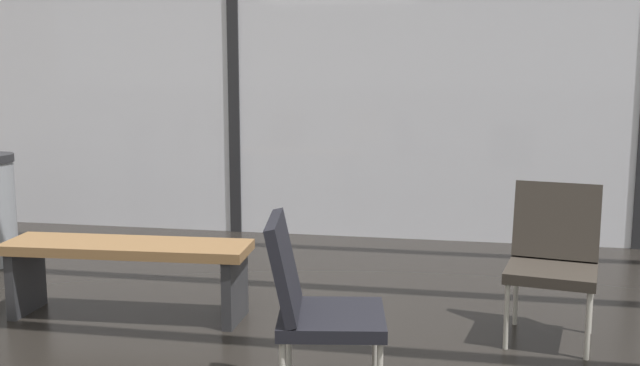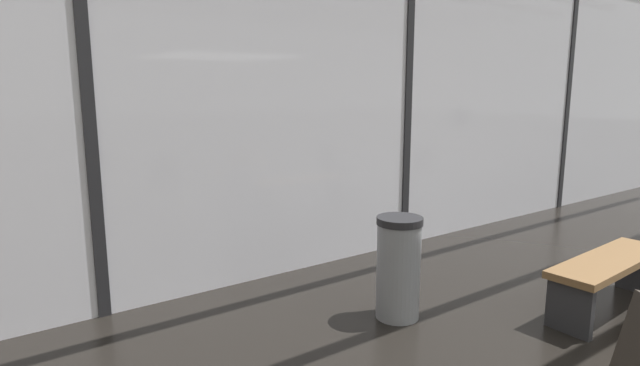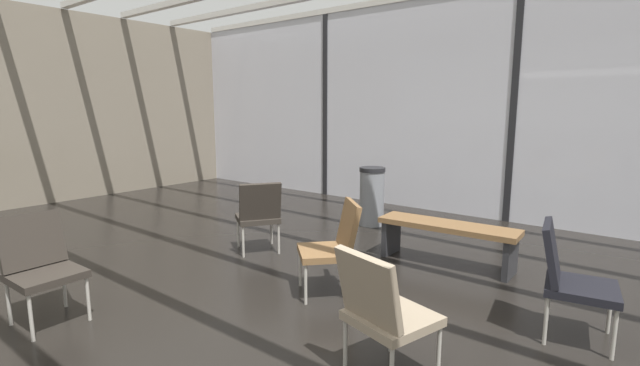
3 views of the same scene
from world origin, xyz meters
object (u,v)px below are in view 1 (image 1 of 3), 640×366
(parked_airplane, at_px, (307,24))
(lounge_chair_5, at_px, (554,252))
(lounge_chair_2, at_px, (312,299))
(waiting_bench, at_px, (128,260))

(parked_airplane, relative_size, lounge_chair_5, 16.05)
(parked_airplane, xyz_separation_m, lounge_chair_2, (1.90, -9.04, -1.65))
(lounge_chair_2, xyz_separation_m, lounge_chair_5, (1.17, 1.09, 0.00))
(lounge_chair_5, bearing_deg, waiting_bench, -166.46)
(waiting_bench, bearing_deg, parked_airplane, -89.06)
(lounge_chair_5, relative_size, waiting_bench, 0.57)
(parked_airplane, distance_m, lounge_chair_5, 8.68)
(lounge_chair_2, height_order, lounge_chair_5, same)
(waiting_bench, bearing_deg, lounge_chair_2, 141.63)
(lounge_chair_2, height_order, waiting_bench, lounge_chair_2)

